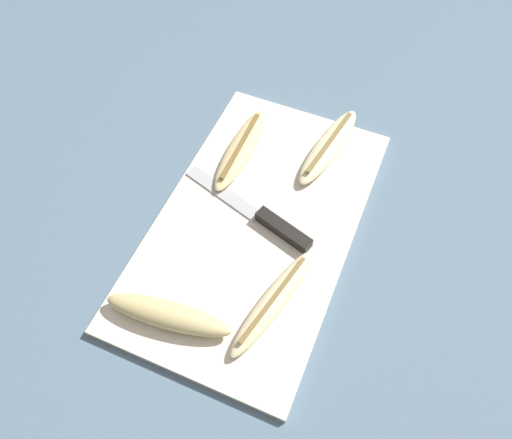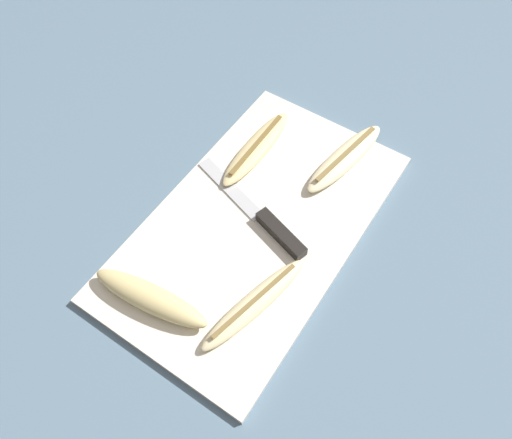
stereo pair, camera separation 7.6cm
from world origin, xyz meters
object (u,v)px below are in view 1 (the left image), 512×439
(banana_mellow_near, at_px, (241,149))
(knife, at_px, (269,223))
(banana_pale_long, at_px, (329,146))
(banana_spotted_left, at_px, (168,315))
(banana_cream_curved, at_px, (273,302))

(banana_mellow_near, bearing_deg, knife, -139.66)
(knife, relative_size, banana_pale_long, 1.22)
(knife, xyz_separation_m, banana_spotted_left, (-0.19, 0.07, 0.01))
(banana_pale_long, height_order, banana_cream_curved, same)
(knife, bearing_deg, banana_spotted_left, 177.64)
(banana_pale_long, bearing_deg, banana_spotted_left, 164.40)
(banana_spotted_left, bearing_deg, banana_pale_long, -15.60)
(knife, xyz_separation_m, banana_cream_curved, (-0.12, -0.05, 0.00))
(banana_pale_long, relative_size, banana_mellow_near, 1.02)
(banana_mellow_near, relative_size, banana_cream_curved, 0.98)
(knife, bearing_deg, banana_pale_long, 5.66)
(banana_mellow_near, xyz_separation_m, banana_cream_curved, (-0.23, -0.15, 0.00))
(banana_spotted_left, bearing_deg, knife, -19.37)
(banana_cream_curved, height_order, banana_spotted_left, banana_spotted_left)
(banana_pale_long, bearing_deg, banana_mellow_near, 114.79)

